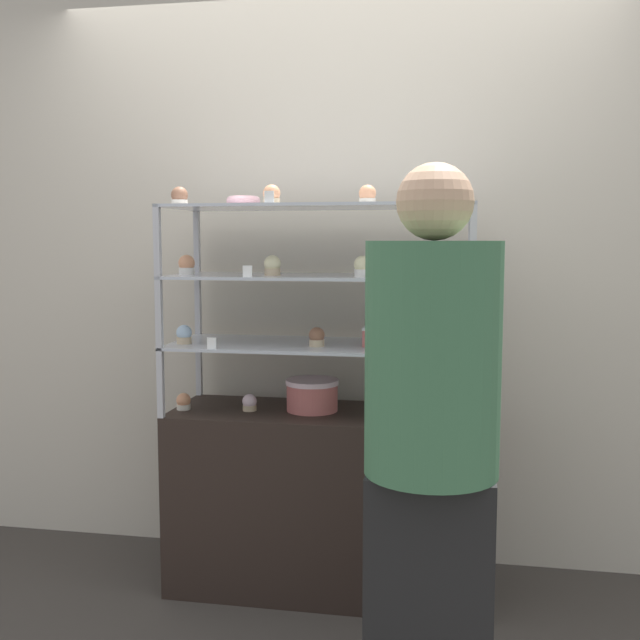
# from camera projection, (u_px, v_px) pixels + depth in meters

# --- Properties ---
(ground_plane) EXTENTS (20.00, 20.00, 0.00)m
(ground_plane) POSITION_uv_depth(u_px,v_px,m) (320.00, 586.00, 3.13)
(ground_plane) COLOR #38332D
(back_wall) EXTENTS (8.00, 0.05, 2.60)m
(back_wall) POSITION_uv_depth(u_px,v_px,m) (335.00, 272.00, 3.37)
(back_wall) COLOR beige
(back_wall) RESTS_ON ground_plane
(display_base) EXTENTS (1.21, 0.47, 0.74)m
(display_base) POSITION_uv_depth(u_px,v_px,m) (320.00, 500.00, 3.09)
(display_base) COLOR black
(display_base) RESTS_ON ground_plane
(display_riser_lower) EXTENTS (1.21, 0.47, 0.28)m
(display_riser_lower) POSITION_uv_depth(u_px,v_px,m) (320.00, 348.00, 3.03)
(display_riser_lower) COLOR #B7B7BC
(display_riser_lower) RESTS_ON display_base
(display_riser_middle) EXTENTS (1.21, 0.47, 0.28)m
(display_riser_middle) POSITION_uv_depth(u_px,v_px,m) (320.00, 280.00, 3.00)
(display_riser_middle) COLOR #B7B7BC
(display_riser_middle) RESTS_ON display_riser_lower
(display_riser_upper) EXTENTS (1.21, 0.47, 0.28)m
(display_riser_upper) POSITION_uv_depth(u_px,v_px,m) (320.00, 210.00, 2.97)
(display_riser_upper) COLOR #B7B7BC
(display_riser_upper) RESTS_ON display_riser_middle
(layer_cake_centerpiece) EXTENTS (0.22, 0.22, 0.13)m
(layer_cake_centerpiece) POSITION_uv_depth(u_px,v_px,m) (312.00, 395.00, 3.06)
(layer_cake_centerpiece) COLOR #C66660
(layer_cake_centerpiece) RESTS_ON display_base
(sheet_cake_frosted) EXTENTS (0.19, 0.14, 0.07)m
(sheet_cake_frosted) POSITION_uv_depth(u_px,v_px,m) (388.00, 336.00, 2.98)
(sheet_cake_frosted) COLOR #C66660
(sheet_cake_frosted) RESTS_ON display_riser_lower
(cupcake_0) EXTENTS (0.06, 0.06, 0.07)m
(cupcake_0) POSITION_uv_depth(u_px,v_px,m) (184.00, 402.00, 3.08)
(cupcake_0) COLOR beige
(cupcake_0) RESTS_ON display_base
(cupcake_1) EXTENTS (0.06, 0.06, 0.07)m
(cupcake_1) POSITION_uv_depth(u_px,v_px,m) (250.00, 403.00, 3.06)
(cupcake_1) COLOR #CCB28C
(cupcake_1) RESTS_ON display_base
(cupcake_2) EXTENTS (0.06, 0.06, 0.07)m
(cupcake_2) POSITION_uv_depth(u_px,v_px,m) (382.00, 412.00, 2.90)
(cupcake_2) COLOR beige
(cupcake_2) RESTS_ON display_base
(cupcake_3) EXTENTS (0.06, 0.06, 0.07)m
(cupcake_3) POSITION_uv_depth(u_px,v_px,m) (457.00, 411.00, 2.91)
(cupcake_3) COLOR beige
(cupcake_3) RESTS_ON display_base
(price_tag_0) EXTENTS (0.04, 0.00, 0.04)m
(price_tag_0) POSITION_uv_depth(u_px,v_px,m) (400.00, 422.00, 2.78)
(price_tag_0) COLOR white
(price_tag_0) RESTS_ON display_base
(cupcake_4) EXTENTS (0.06, 0.06, 0.08)m
(cupcake_4) POSITION_uv_depth(u_px,v_px,m) (184.00, 335.00, 3.03)
(cupcake_4) COLOR #CCB28C
(cupcake_4) RESTS_ON display_riser_lower
(cupcake_5) EXTENTS (0.06, 0.06, 0.08)m
(cupcake_5) POSITION_uv_depth(u_px,v_px,m) (317.00, 337.00, 2.95)
(cupcake_5) COLOR #CCB28C
(cupcake_5) RESTS_ON display_riser_lower
(cupcake_6) EXTENTS (0.06, 0.06, 0.08)m
(cupcake_6) POSITION_uv_depth(u_px,v_px,m) (461.00, 342.00, 2.82)
(cupcake_6) COLOR white
(cupcake_6) RESTS_ON display_riser_lower
(price_tag_1) EXTENTS (0.04, 0.00, 0.04)m
(price_tag_1) POSITION_uv_depth(u_px,v_px,m) (212.00, 343.00, 2.88)
(price_tag_1) COLOR white
(price_tag_1) RESTS_ON display_riser_lower
(cupcake_7) EXTENTS (0.07, 0.07, 0.08)m
(cupcake_7) POSITION_uv_depth(u_px,v_px,m) (187.00, 265.00, 3.04)
(cupcake_7) COLOR white
(cupcake_7) RESTS_ON display_riser_middle
(cupcake_8) EXTENTS (0.07, 0.07, 0.08)m
(cupcake_8) POSITION_uv_depth(u_px,v_px,m) (272.00, 266.00, 2.97)
(cupcake_8) COLOR #CCB28C
(cupcake_8) RESTS_ON display_riser_middle
(cupcake_9) EXTENTS (0.07, 0.07, 0.08)m
(cupcake_9) POSITION_uv_depth(u_px,v_px,m) (363.00, 267.00, 2.87)
(cupcake_9) COLOR white
(cupcake_9) RESTS_ON display_riser_middle
(cupcake_10) EXTENTS (0.07, 0.07, 0.08)m
(cupcake_10) POSITION_uv_depth(u_px,v_px,m) (459.00, 267.00, 2.84)
(cupcake_10) COLOR #CCB28C
(cupcake_10) RESTS_ON display_riser_middle
(price_tag_2) EXTENTS (0.04, 0.00, 0.04)m
(price_tag_2) POSITION_uv_depth(u_px,v_px,m) (247.00, 271.00, 2.83)
(price_tag_2) COLOR white
(price_tag_2) RESTS_ON display_riser_middle
(cupcake_11) EXTENTS (0.07, 0.07, 0.07)m
(cupcake_11) POSITION_uv_depth(u_px,v_px,m) (180.00, 197.00, 2.98)
(cupcake_11) COLOR beige
(cupcake_11) RESTS_ON display_riser_upper
(cupcake_12) EXTENTS (0.07, 0.07, 0.07)m
(cupcake_12) POSITION_uv_depth(u_px,v_px,m) (272.00, 195.00, 2.87)
(cupcake_12) COLOR #CCB28C
(cupcake_12) RESTS_ON display_riser_upper
(cupcake_13) EXTENTS (0.07, 0.07, 0.07)m
(cupcake_13) POSITION_uv_depth(u_px,v_px,m) (367.00, 195.00, 2.89)
(cupcake_13) COLOR beige
(cupcake_13) RESTS_ON display_riser_upper
(cupcake_14) EXTENTS (0.07, 0.07, 0.07)m
(cupcake_14) POSITION_uv_depth(u_px,v_px,m) (456.00, 194.00, 2.82)
(cupcake_14) COLOR beige
(cupcake_14) RESTS_ON display_riser_upper
(price_tag_3) EXTENTS (0.04, 0.00, 0.04)m
(price_tag_3) POSITION_uv_depth(u_px,v_px,m) (269.00, 197.00, 2.78)
(price_tag_3) COLOR white
(price_tag_3) RESTS_ON display_riser_upper
(donut_glazed) EXTENTS (0.14, 0.14, 0.04)m
(donut_glazed) POSITION_uv_depth(u_px,v_px,m) (243.00, 201.00, 3.04)
(donut_glazed) COLOR #EFB2BC
(donut_glazed) RESTS_ON display_riser_upper
(customer_figure) EXTENTS (0.39, 0.39, 1.66)m
(customer_figure) POSITION_uv_depth(u_px,v_px,m) (431.00, 434.00, 2.15)
(customer_figure) COLOR black
(customer_figure) RESTS_ON ground_plane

